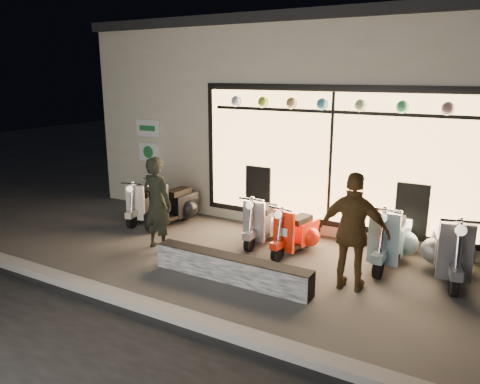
% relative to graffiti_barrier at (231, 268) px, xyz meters
% --- Properties ---
extents(ground, '(40.00, 40.00, 0.00)m').
position_rel_graffiti_barrier_xyz_m(ground, '(-0.19, 0.65, -0.20)').
color(ground, '#383533').
rests_on(ground, ground).
extents(kerb, '(40.00, 0.25, 0.12)m').
position_rel_graffiti_barrier_xyz_m(kerb, '(-0.19, -1.35, -0.14)').
color(kerb, slate).
rests_on(kerb, ground).
extents(shop_building, '(10.20, 6.23, 4.20)m').
position_rel_graffiti_barrier_xyz_m(shop_building, '(-0.19, 5.63, 1.90)').
color(shop_building, beige).
rests_on(shop_building, ground).
extents(graffiti_barrier, '(2.61, 0.28, 0.40)m').
position_rel_graffiti_barrier_xyz_m(graffiti_barrier, '(0.00, 0.00, 0.00)').
color(graffiti_barrier, black).
rests_on(graffiti_barrier, ground).
extents(scooter_silver, '(0.45, 1.29, 0.92)m').
position_rel_graffiti_barrier_xyz_m(scooter_silver, '(-0.38, 1.87, 0.17)').
color(scooter_silver, black).
rests_on(scooter_silver, ground).
extents(scooter_red, '(0.52, 1.24, 0.88)m').
position_rel_graffiti_barrier_xyz_m(scooter_red, '(0.38, 1.67, 0.15)').
color(scooter_red, black).
rests_on(scooter_red, ground).
extents(scooter_black, '(0.49, 1.43, 1.03)m').
position_rel_graffiti_barrier_xyz_m(scooter_black, '(-2.46, 1.87, 0.21)').
color(scooter_black, black).
rests_on(scooter_black, ground).
extents(scooter_cream, '(0.58, 1.26, 0.89)m').
position_rel_graffiti_barrier_xyz_m(scooter_cream, '(-3.17, 1.75, 0.16)').
color(scooter_cream, black).
rests_on(scooter_cream, ground).
extents(scooter_blue, '(0.47, 1.47, 1.06)m').
position_rel_graffiti_barrier_xyz_m(scooter_blue, '(1.92, 1.98, 0.22)').
color(scooter_blue, black).
rests_on(scooter_blue, ground).
extents(scooter_grey, '(0.69, 1.50, 1.06)m').
position_rel_graffiti_barrier_xyz_m(scooter_grey, '(2.83, 1.91, 0.23)').
color(scooter_grey, black).
rests_on(scooter_grey, ground).
extents(man, '(0.65, 0.45, 1.68)m').
position_rel_graffiti_barrier_xyz_m(man, '(-1.84, 0.52, 0.64)').
color(man, black).
rests_on(man, ground).
extents(woman, '(1.06, 0.52, 1.74)m').
position_rel_graffiti_barrier_xyz_m(woman, '(1.65, 0.65, 0.67)').
color(woman, brown).
rests_on(woman, ground).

